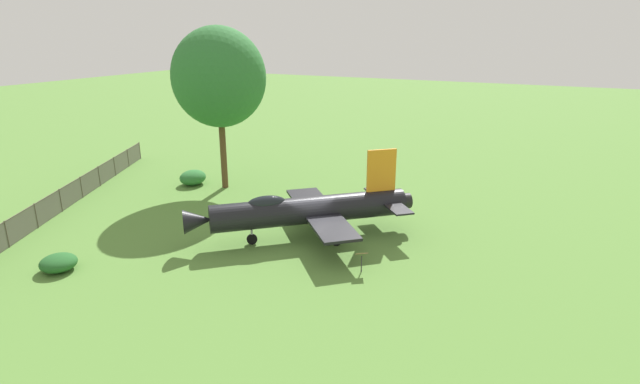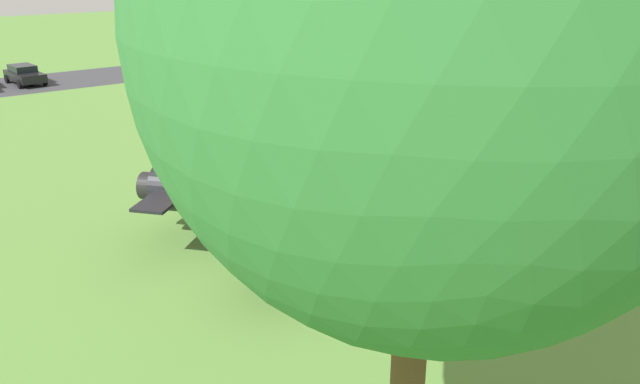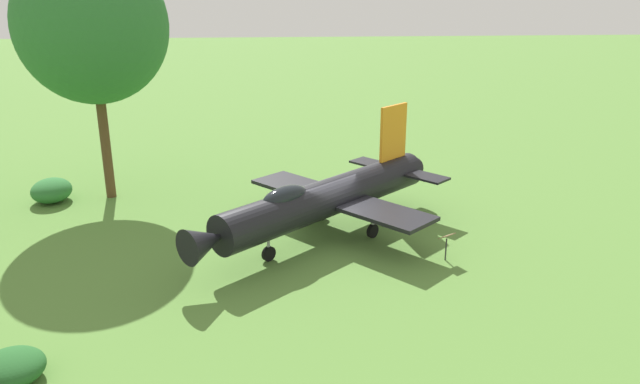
{
  "view_description": "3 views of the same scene",
  "coord_description": "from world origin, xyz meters",
  "px_view_note": "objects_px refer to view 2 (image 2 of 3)",
  "views": [
    {
      "loc": [
        -12.53,
        24.2,
        11.66
      ],
      "look_at": [
        -0.42,
        -0.44,
        2.77
      ],
      "focal_mm": 28.03,
      "sensor_mm": 36.0,
      "label": 1
    },
    {
      "loc": [
        15.81,
        -11.1,
        9.17
      ],
      "look_at": [
        0.63,
        -0.47,
        2.31
      ],
      "focal_mm": 35.96,
      "sensor_mm": 36.0,
      "label": 2
    },
    {
      "loc": [
        2.34,
        24.21,
        10.35
      ],
      "look_at": [
        0.33,
        -0.5,
        1.82
      ],
      "focal_mm": 34.4,
      "sensor_mm": 36.0,
      "label": 3
    }
  ],
  "objects_px": {
    "display_jet": "(332,200)",
    "shade_tree": "(428,29)",
    "info_plaque": "(316,175)",
    "parked_car_black": "(24,74)"
  },
  "relations": [
    {
      "from": "display_jet",
      "to": "shade_tree",
      "type": "relative_size",
      "value": 0.95
    },
    {
      "from": "parked_car_black",
      "to": "display_jet",
      "type": "bearing_deg",
      "value": -3.74
    },
    {
      "from": "info_plaque",
      "to": "shade_tree",
      "type": "bearing_deg",
      "value": -30.45
    },
    {
      "from": "display_jet",
      "to": "shade_tree",
      "type": "bearing_deg",
      "value": -72.97
    },
    {
      "from": "display_jet",
      "to": "shade_tree",
      "type": "height_order",
      "value": "shade_tree"
    },
    {
      "from": "display_jet",
      "to": "info_plaque",
      "type": "bearing_deg",
      "value": 109.08
    },
    {
      "from": "shade_tree",
      "to": "parked_car_black",
      "type": "distance_m",
      "value": 47.95
    },
    {
      "from": "display_jet",
      "to": "parked_car_black",
      "type": "xyz_separation_m",
      "value": [
        -36.87,
        -1.88,
        -1.04
      ]
    },
    {
      "from": "info_plaque",
      "to": "parked_car_black",
      "type": "bearing_deg",
      "value": -172.17
    },
    {
      "from": "shade_tree",
      "to": "info_plaque",
      "type": "height_order",
      "value": "shade_tree"
    }
  ]
}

